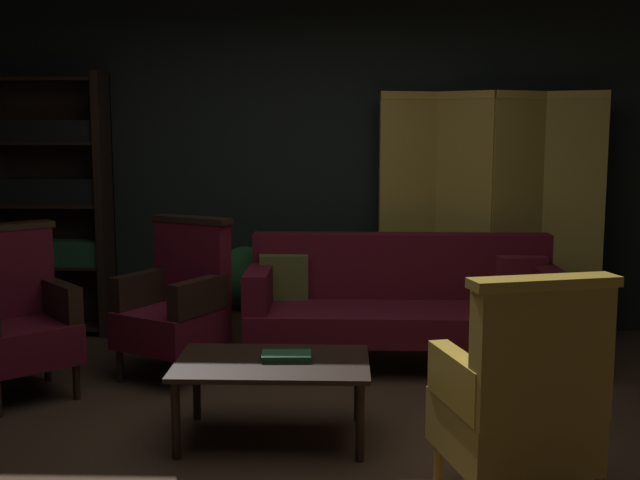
% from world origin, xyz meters
% --- Properties ---
extents(ground_plane, '(10.00, 10.00, 0.00)m').
position_xyz_m(ground_plane, '(0.00, 0.00, 0.00)').
color(ground_plane, '#3D2819').
extents(back_wall, '(7.20, 0.10, 2.80)m').
position_xyz_m(back_wall, '(0.00, 2.45, 1.40)').
color(back_wall, black).
rests_on(back_wall, ground_plane).
extents(folding_screen, '(1.70, 0.27, 1.90)m').
position_xyz_m(folding_screen, '(1.26, 2.15, 0.99)').
color(folding_screen, '#B29338').
rests_on(folding_screen, ground_plane).
extents(bookshelf, '(0.90, 0.32, 2.05)m').
position_xyz_m(bookshelf, '(-2.15, 2.19, 1.06)').
color(bookshelf, black).
rests_on(bookshelf, ground_plane).
extents(velvet_couch, '(2.12, 0.78, 0.88)m').
position_xyz_m(velvet_couch, '(0.55, 1.45, 0.45)').
color(velvet_couch, black).
rests_on(velvet_couch, ground_plane).
extents(coffee_table, '(1.00, 0.64, 0.42)m').
position_xyz_m(coffee_table, '(-0.22, 0.06, 0.37)').
color(coffee_table, black).
rests_on(coffee_table, ground_plane).
extents(armchair_gilt_accent, '(0.71, 0.70, 1.04)m').
position_xyz_m(armchair_gilt_accent, '(0.88, -0.71, 0.49)').
color(armchair_gilt_accent, gold).
rests_on(armchair_gilt_accent, ground_plane).
extents(armchair_wing_left, '(0.82, 0.82, 1.04)m').
position_xyz_m(armchair_wing_left, '(-1.83, 0.70, 0.49)').
color(armchair_wing_left, black).
rests_on(armchair_wing_left, ground_plane).
extents(armchair_wing_right, '(0.78, 0.78, 1.04)m').
position_xyz_m(armchair_wing_right, '(-0.94, 1.11, 0.49)').
color(armchair_wing_right, black).
rests_on(armchair_wing_right, ground_plane).
extents(potted_plant, '(0.45, 0.45, 0.74)m').
position_xyz_m(potted_plant, '(-0.60, 1.92, 0.42)').
color(potted_plant, brown).
rests_on(potted_plant, ground_plane).
extents(book_green_cloth, '(0.26, 0.17, 0.03)m').
position_xyz_m(book_green_cloth, '(-0.15, 0.10, 0.44)').
color(book_green_cloth, '#1E4C28').
rests_on(book_green_cloth, coffee_table).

